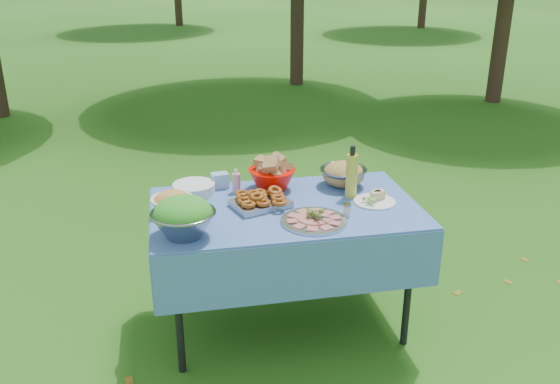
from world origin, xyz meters
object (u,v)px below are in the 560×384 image
at_px(picnic_table, 285,267).
at_px(charcuterie_platter, 314,215).
at_px(plate_stack, 194,188).
at_px(bread_bowl, 272,174).
at_px(pasta_bowl_steel, 343,174).
at_px(oil_bottle, 352,172).
at_px(salad_bowl, 183,217).

xyz_separation_m(picnic_table, charcuterie_platter, (0.10, -0.23, 0.42)).
xyz_separation_m(plate_stack, bread_bowl, (0.46, -0.01, 0.06)).
relative_size(picnic_table, bread_bowl, 5.24).
height_order(bread_bowl, pasta_bowl_steel, bread_bowl).
relative_size(pasta_bowl_steel, oil_bottle, 0.91).
xyz_separation_m(salad_bowl, oil_bottle, (0.96, 0.33, 0.05)).
relative_size(salad_bowl, bread_bowl, 1.13).
bearing_deg(plate_stack, charcuterie_platter, -41.70).
xyz_separation_m(charcuterie_platter, oil_bottle, (0.29, 0.30, 0.11)).
height_order(pasta_bowl_steel, charcuterie_platter, pasta_bowl_steel).
height_order(plate_stack, oil_bottle, oil_bottle).
distance_m(salad_bowl, charcuterie_platter, 0.67).
relative_size(salad_bowl, pasta_bowl_steel, 1.15).
height_order(salad_bowl, plate_stack, salad_bowl).
height_order(salad_bowl, oil_bottle, oil_bottle).
bearing_deg(bread_bowl, charcuterie_platter, -76.01).
bearing_deg(salad_bowl, bread_bowl, 45.18).
bearing_deg(charcuterie_platter, salad_bowl, -176.96).
distance_m(charcuterie_platter, oil_bottle, 0.43).
bearing_deg(salad_bowl, pasta_bowl_steel, 27.91).
bearing_deg(pasta_bowl_steel, salad_bowl, -152.09).
bearing_deg(pasta_bowl_steel, charcuterie_platter, -122.18).
distance_m(picnic_table, charcuterie_platter, 0.49).
bearing_deg(salad_bowl, picnic_table, 25.03).
bearing_deg(charcuterie_platter, oil_bottle, 45.54).
height_order(salad_bowl, pasta_bowl_steel, salad_bowl).
distance_m(bread_bowl, pasta_bowl_steel, 0.43).
height_order(picnic_table, bread_bowl, bread_bowl).
xyz_separation_m(picnic_table, pasta_bowl_steel, (0.40, 0.25, 0.45)).
bearing_deg(plate_stack, salad_bowl, -98.35).
relative_size(salad_bowl, plate_stack, 1.29).
bearing_deg(oil_bottle, bread_bowl, 153.18).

